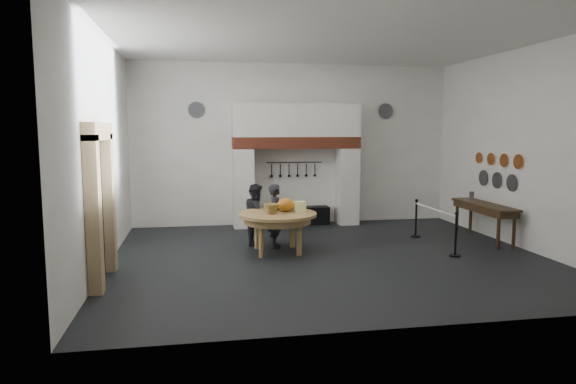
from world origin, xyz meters
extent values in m
cube|color=black|center=(0.00, 0.00, 0.00)|extent=(9.00, 8.00, 0.02)
cube|color=silver|center=(0.00, 0.00, 4.50)|extent=(9.00, 8.00, 0.02)
cube|color=white|center=(0.00, 4.00, 2.25)|extent=(9.00, 0.02, 4.50)
cube|color=white|center=(0.00, -4.00, 2.25)|extent=(9.00, 0.02, 4.50)
cube|color=white|center=(-4.50, 0.00, 2.25)|extent=(0.02, 8.00, 4.50)
cube|color=white|center=(4.50, 0.00, 2.25)|extent=(0.02, 8.00, 4.50)
cube|color=silver|center=(-1.48, 3.65, 1.07)|extent=(0.55, 0.70, 2.15)
cube|color=silver|center=(1.48, 3.65, 1.07)|extent=(0.55, 0.70, 2.15)
cube|color=#9E442B|center=(0.00, 3.65, 2.31)|extent=(3.50, 0.72, 0.32)
cube|color=silver|center=(0.00, 3.65, 2.92)|extent=(3.50, 0.70, 0.90)
cube|color=black|center=(0.00, 3.72, 0.25)|extent=(1.90, 0.45, 0.50)
cylinder|color=black|center=(0.00, 3.92, 1.75)|extent=(1.60, 0.02, 0.02)
cube|color=black|center=(-4.47, -1.00, 1.25)|extent=(0.04, 1.10, 2.50)
cube|color=tan|center=(-4.38, -1.70, 1.30)|extent=(0.22, 0.30, 2.60)
cube|color=tan|center=(-4.38, -0.30, 1.30)|extent=(0.22, 0.30, 2.60)
cube|color=tan|center=(-4.38, -1.00, 2.65)|extent=(0.22, 1.70, 0.30)
cube|color=gold|center=(-4.45, 0.80, 1.60)|extent=(0.05, 0.34, 0.44)
cylinder|color=tan|center=(-1.01, 0.59, 0.84)|extent=(1.99, 1.99, 0.07)
ellipsoid|color=orange|center=(-0.81, 0.69, 1.03)|extent=(0.36, 0.36, 0.31)
cube|color=#F2F391|center=(-0.51, 0.54, 0.99)|extent=(0.22, 0.22, 0.24)
cube|color=#FFF098|center=(-0.53, 0.84, 0.97)|extent=(0.18, 0.18, 0.20)
cone|color=olive|center=(-1.16, 0.44, 0.98)|extent=(0.37, 0.37, 0.22)
ellipsoid|color=brown|center=(-1.11, 0.94, 0.94)|extent=(0.31, 0.18, 0.13)
imported|color=black|center=(-0.97, 1.03, 0.73)|extent=(0.43, 0.58, 1.46)
imported|color=black|center=(-1.37, 1.43, 0.71)|extent=(0.61, 0.75, 1.43)
cube|color=#342313|center=(4.10, 0.91, 0.87)|extent=(0.55, 2.20, 0.06)
cylinder|color=#515055|center=(4.10, 1.51, 1.01)|extent=(0.12, 0.12, 0.22)
cylinder|color=#C6662D|center=(4.46, 0.20, 1.95)|extent=(0.03, 0.34, 0.34)
cylinder|color=#C6662D|center=(4.46, 0.75, 1.95)|extent=(0.03, 0.32, 0.32)
cylinder|color=#C6662D|center=(4.46, 1.30, 1.95)|extent=(0.03, 0.30, 0.30)
cylinder|color=#C6662D|center=(4.46, 1.85, 1.95)|extent=(0.03, 0.28, 0.28)
cylinder|color=#4C4C51|center=(4.46, 0.40, 1.45)|extent=(0.03, 0.40, 0.40)
cylinder|color=#4C4C51|center=(4.46, 1.00, 1.45)|extent=(0.03, 0.40, 0.40)
cylinder|color=#4C4C51|center=(4.46, 1.60, 1.45)|extent=(0.03, 0.40, 0.40)
cylinder|color=#4C4C51|center=(-2.70, 3.96, 3.20)|extent=(0.44, 0.03, 0.44)
cylinder|color=#4C4C51|center=(2.70, 3.96, 3.20)|extent=(0.44, 0.03, 0.44)
cylinder|color=black|center=(2.65, -0.45, 0.45)|extent=(0.05, 0.05, 0.90)
cylinder|color=black|center=(2.65, 1.55, 0.45)|extent=(0.05, 0.05, 0.90)
cylinder|color=white|center=(2.65, 0.55, 0.85)|extent=(0.04, 2.00, 0.04)
camera|label=1|loc=(-2.72, -10.31, 2.69)|focal=32.00mm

